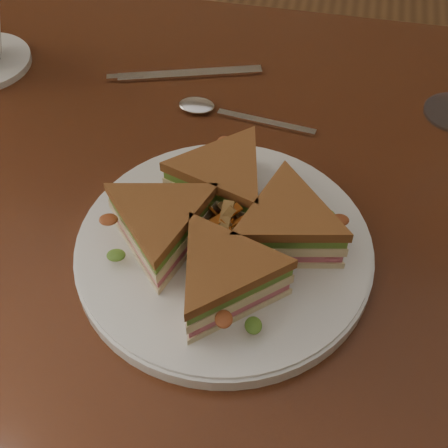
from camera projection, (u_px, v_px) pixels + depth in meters
name	position (u px, v px, depth m)	size (l,w,h in m)	color
ground	(216.00, 435.00, 1.30)	(6.00, 6.00, 0.00)	brown
table	(212.00, 238.00, 0.81)	(1.20, 0.80, 0.75)	#34160B
plate	(224.00, 250.00, 0.66)	(0.31, 0.31, 0.02)	white
sandwich_wedges	(224.00, 227.00, 0.63)	(0.28, 0.28, 0.06)	beige
crisps_mound	(224.00, 230.00, 0.63)	(0.09, 0.09, 0.05)	#B45417
spoon	(213.00, 110.00, 0.81)	(0.18, 0.04, 0.01)	silver
knife	(180.00, 75.00, 0.87)	(0.21, 0.08, 0.00)	silver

